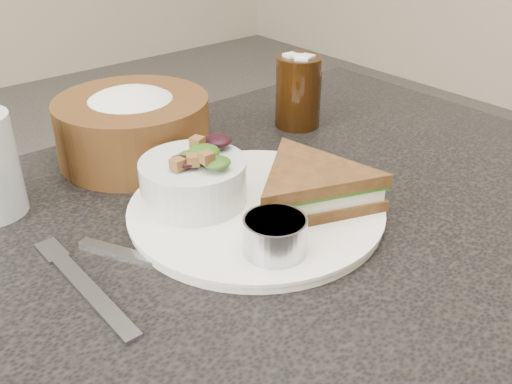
{
  "coord_description": "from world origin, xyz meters",
  "views": [
    {
      "loc": [
        -0.37,
        -0.42,
        1.1
      ],
      "look_at": [
        -0.0,
        0.01,
        0.78
      ],
      "focal_mm": 40.0,
      "sensor_mm": 36.0,
      "label": 1
    }
  ],
  "objects": [
    {
      "name": "dinner_plate",
      "position": [
        -0.0,
        0.01,
        0.76
      ],
      "size": [
        0.29,
        0.29,
        0.01
      ],
      "primitive_type": "cylinder",
      "color": "white",
      "rests_on": "dining_table"
    },
    {
      "name": "sandwich",
      "position": [
        0.05,
        -0.02,
        0.79
      ],
      "size": [
        0.23,
        0.23,
        0.05
      ],
      "primitive_type": null,
      "rotation": [
        0.0,
        0.0,
        -0.36
      ],
      "color": "brown",
      "rests_on": "dinner_plate"
    },
    {
      "name": "salad_bowl",
      "position": [
        -0.05,
        0.07,
        0.8
      ],
      "size": [
        0.15,
        0.15,
        0.07
      ],
      "primitive_type": null,
      "rotation": [
        0.0,
        0.0,
        -0.24
      ],
      "color": "silver",
      "rests_on": "dinner_plate"
    },
    {
      "name": "dressing_ramekin",
      "position": [
        -0.05,
        -0.07,
        0.78
      ],
      "size": [
        0.08,
        0.08,
        0.04
      ],
      "primitive_type": "cylinder",
      "rotation": [
        0.0,
        0.0,
        -0.31
      ],
      "color": "#A7AAB1",
      "rests_on": "dinner_plate"
    },
    {
      "name": "orange_wedge",
      "position": [
        -0.0,
        0.09,
        0.78
      ],
      "size": [
        0.09,
        0.09,
        0.03
      ],
      "primitive_type": "cone",
      "rotation": [
        0.0,
        0.0,
        0.35
      ],
      "color": "orange",
      "rests_on": "dinner_plate"
    },
    {
      "name": "fork",
      "position": [
        -0.22,
        0.01,
        0.75
      ],
      "size": [
        0.02,
        0.17,
        0.0
      ],
      "primitive_type": "cube",
      "rotation": [
        0.0,
        0.0,
        0.01
      ],
      "color": "#91959B",
      "rests_on": "dining_table"
    },
    {
      "name": "knife",
      "position": [
        -0.14,
        0.0,
        0.75
      ],
      "size": [
        0.1,
        0.18,
        0.0
      ],
      "primitive_type": "cube",
      "rotation": [
        0.0,
        0.0,
        0.47
      ],
      "color": "#989DA3",
      "rests_on": "dining_table"
    },
    {
      "name": "bread_basket",
      "position": [
        -0.03,
        0.24,
        0.81
      ],
      "size": [
        0.24,
        0.24,
        0.12
      ],
      "primitive_type": null,
      "rotation": [
        0.0,
        0.0,
        -0.15
      ],
      "color": "#4B2B16",
      "rests_on": "dining_table"
    },
    {
      "name": "cola_glass",
      "position": [
        0.22,
        0.18,
        0.81
      ],
      "size": [
        0.09,
        0.09,
        0.12
      ],
      "primitive_type": null,
      "rotation": [
        0.0,
        0.0,
        -0.41
      ],
      "color": "black",
      "rests_on": "dining_table"
    }
  ]
}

